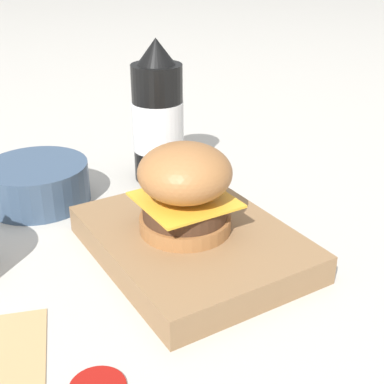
% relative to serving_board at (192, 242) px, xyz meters
% --- Properties ---
extents(ground_plane, '(6.00, 6.00, 0.00)m').
position_rel_serving_board_xyz_m(ground_plane, '(-0.01, -0.04, -0.02)').
color(ground_plane, '#B7B2A8').
extents(serving_board, '(0.27, 0.21, 0.03)m').
position_rel_serving_board_xyz_m(serving_board, '(0.00, 0.00, 0.00)').
color(serving_board, olive).
rests_on(serving_board, ground_plane).
extents(burger, '(0.11, 0.11, 0.11)m').
position_rel_serving_board_xyz_m(burger, '(-0.01, -0.01, 0.07)').
color(burger, '#9E6638').
rests_on(burger, serving_board).
extents(ketchup_bottle, '(0.08, 0.08, 0.22)m').
position_rel_serving_board_xyz_m(ketchup_bottle, '(-0.22, 0.08, 0.08)').
color(ketchup_bottle, black).
rests_on(ketchup_bottle, ground_plane).
extents(side_bowl, '(0.15, 0.15, 0.06)m').
position_rel_serving_board_xyz_m(side_bowl, '(-0.24, -0.12, 0.01)').
color(side_bowl, '#384C66').
rests_on(side_bowl, ground_plane).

